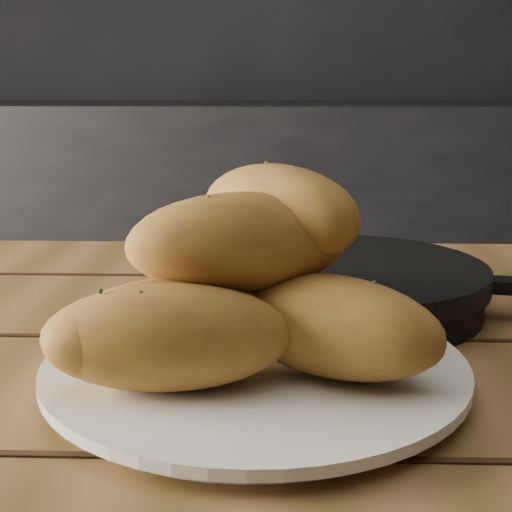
{
  "coord_description": "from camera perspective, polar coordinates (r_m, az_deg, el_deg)",
  "views": [
    {
      "loc": [
        0.05,
        -0.52,
        0.96
      ],
      "look_at": [
        0.03,
        -0.01,
        0.84
      ],
      "focal_mm": 50.0,
      "sensor_mm": 36.0,
      "label": 1
    }
  ],
  "objects": [
    {
      "name": "table",
      "position": [
        0.56,
        0.11,
        -18.84
      ],
      "size": [
        1.58,
        0.95,
        0.75
      ],
      "color": "brown",
      "rests_on": "ground"
    },
    {
      "name": "bread_rolls",
      "position": [
        0.5,
        -1.35,
        -2.65
      ],
      "size": [
        0.29,
        0.24,
        0.14
      ],
      "color": "#AA802F",
      "rests_on": "plate"
    },
    {
      "name": "skillet",
      "position": [
        0.69,
        7.37,
        -2.35
      ],
      "size": [
        0.4,
        0.27,
        0.05
      ],
      "color": "black",
      "rests_on": "table"
    },
    {
      "name": "plate",
      "position": [
        0.53,
        -0.07,
        -9.04
      ],
      "size": [
        0.31,
        0.31,
        0.02
      ],
      "color": "white",
      "rests_on": "table"
    },
    {
      "name": "counter",
      "position": [
        2.28,
        0.56,
        0.74
      ],
      "size": [
        2.8,
        0.6,
        0.9
      ],
      "primitive_type": "cube",
      "color": "black",
      "rests_on": "ground"
    }
  ]
}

